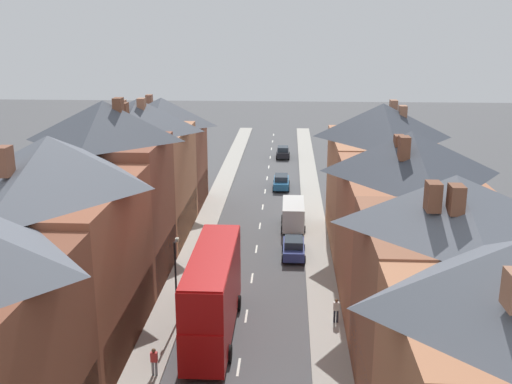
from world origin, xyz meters
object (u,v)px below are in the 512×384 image
Objects in this scene: delivery_van at (293,214)px; street_lamp at (176,276)px; double_decker_bus_lead at (213,292)px; car_parked_left_a at (281,182)px; pedestrian_mid_left at (154,361)px; car_parked_right_a at (294,248)px; car_near_silver at (283,152)px; pedestrian_mid_right at (336,309)px.

street_lamp reaches higher than delivery_van.
car_parked_left_a is at bearing 83.90° from double_decker_bus_lead.
double_decker_bus_lead is at bearing 61.79° from pedestrian_mid_left.
car_parked_left_a is at bearing 79.45° from street_lamp.
double_decker_bus_lead is at bearing -110.98° from car_parked_right_a.
car_parked_right_a is (1.30, -20.98, -0.00)m from car_parked_left_a.
car_near_silver is 0.89× the size of car_parked_left_a.
pedestrian_mid_right reaches higher than car_parked_left_a.
car_near_silver is 37.38m from car_parked_right_a.
pedestrian_mid_right is at bearing -82.01° from delivery_van.
pedestrian_mid_left reaches higher than car_parked_left_a.
car_near_silver is at bearing 82.94° from street_lamp.
delivery_van is at bearing -84.55° from car_parked_left_a.
double_decker_bus_lead is 2.79m from street_lamp.
car_near_silver reaches higher than car_parked_right_a.
double_decker_bus_lead is at bearing -96.10° from car_parked_left_a.
car_near_silver is 30.04m from delivery_van.
delivery_van is (4.91, 20.15, -1.48)m from double_decker_bus_lead.
pedestrian_mid_left reaches higher than car_near_silver.
street_lamp is (-2.44, 1.29, 0.43)m from double_decker_bus_lead.
double_decker_bus_lead is 2.39× the size of car_parked_left_a.
street_lamp is at bearing -122.55° from car_parked_right_a.
delivery_van is (-0.00, 7.34, 0.51)m from car_parked_right_a.
pedestrian_mid_left and pedestrian_mid_right have the same top height.
street_lamp is at bearing 88.79° from pedestrian_mid_left.
double_decker_bus_lead is 50.33m from car_near_silver.
delivery_van is 18.65m from pedestrian_mid_right.
delivery_van is 3.23× the size of pedestrian_mid_right.
double_decker_bus_lead is 5.72m from pedestrian_mid_left.
car_near_silver is 49.30m from street_lamp.
street_lamp is at bearing -111.29° from delivery_van.
car_near_silver is (3.61, 50.16, -1.98)m from double_decker_bus_lead.
car_parked_right_a is at bearing -86.45° from car_parked_left_a.
pedestrian_mid_left is (-6.18, -38.57, 0.20)m from car_parked_left_a.
pedestrian_mid_right is at bearing 2.27° from street_lamp.
street_lamp is at bearing 152.16° from double_decker_bus_lead.
car_parked_right_a is at bearing 103.13° from pedestrian_mid_right.
street_lamp reaches higher than double_decker_bus_lead.
double_decker_bus_lead reaches higher than pedestrian_mid_left.
street_lamp is (0.13, 6.08, 2.21)m from pedestrian_mid_left.
delivery_van is (1.30, -13.63, 0.51)m from car_parked_left_a.
pedestrian_mid_left is 11.97m from pedestrian_mid_right.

